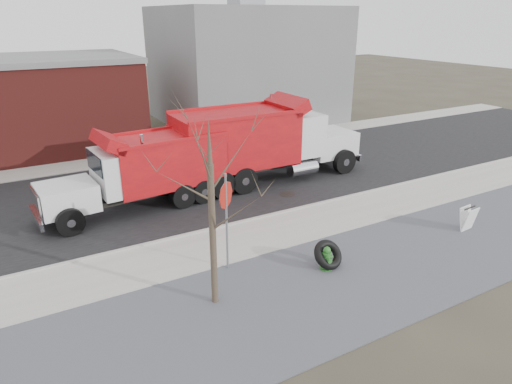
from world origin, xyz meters
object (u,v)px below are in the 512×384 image
truck_tire (328,255)px  dump_truck_red_a (261,140)px  fire_hydrant (327,259)px  sandwich_board (468,219)px  stop_sign (226,206)px  dump_truck_red_b (146,168)px

truck_tire → dump_truck_red_a: (2.23, 8.06, 1.54)m
fire_hydrant → sandwich_board: sandwich_board is taller
fire_hydrant → truck_tire: bearing=44.6°
fire_hydrant → dump_truck_red_a: size_ratio=0.08×
dump_truck_red_a → stop_sign: bearing=-126.9°
dump_truck_red_b → sandwich_board: bearing=134.9°
fire_hydrant → stop_sign: 3.55m
dump_truck_red_b → dump_truck_red_a: bearing=-179.8°
truck_tire → dump_truck_red_b: 8.39m
sandwich_board → stop_sign: bearing=162.8°
dump_truck_red_a → dump_truck_red_b: size_ratio=1.24×
dump_truck_red_b → stop_sign: bearing=91.1°
truck_tire → fire_hydrant: bearing=-141.3°
sandwich_board → dump_truck_red_b: bearing=134.9°
fire_hydrant → dump_truck_red_a: bearing=79.8°
sandwich_board → fire_hydrant: bearing=171.8°
dump_truck_red_b → truck_tire: bearing=109.5°
stop_sign → dump_truck_red_b: bearing=80.6°
fire_hydrant → sandwich_board: 6.20m
stop_sign → dump_truck_red_a: size_ratio=0.33×
truck_tire → dump_truck_red_a: size_ratio=0.11×
fire_hydrant → dump_truck_red_b: dump_truck_red_b is taller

